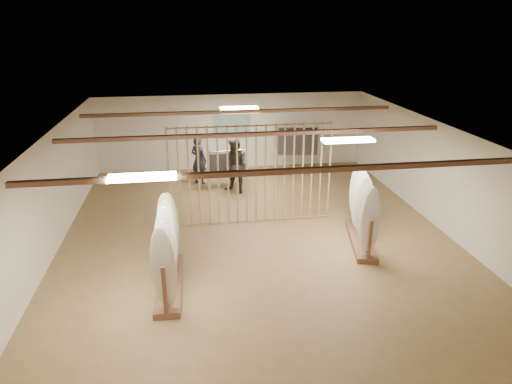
{
  "coord_description": "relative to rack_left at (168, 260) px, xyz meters",
  "views": [
    {
      "loc": [
        -1.67,
        -10.84,
        5.33
      ],
      "look_at": [
        0.0,
        0.0,
        1.2
      ],
      "focal_mm": 32.0,
      "sensor_mm": 36.0,
      "label": 1
    }
  ],
  "objects": [
    {
      "name": "floor",
      "position": [
        2.21,
        2.26,
        -0.64
      ],
      "size": [
        12.0,
        12.0,
        0.0
      ],
      "primitive_type": "plane",
      "color": "olive",
      "rests_on": "ground"
    },
    {
      "name": "ceiling",
      "position": [
        2.21,
        2.26,
        2.16
      ],
      "size": [
        12.0,
        12.0,
        0.0
      ],
      "primitive_type": "plane",
      "rotation": [
        3.14,
        0.0,
        0.0
      ],
      "color": "gray",
      "rests_on": "ground"
    },
    {
      "name": "wall_back",
      "position": [
        2.21,
        8.26,
        0.76
      ],
      "size": [
        12.0,
        0.0,
        12.0
      ],
      "primitive_type": "plane",
      "rotation": [
        1.57,
        0.0,
        0.0
      ],
      "color": "white",
      "rests_on": "ground"
    },
    {
      "name": "wall_front",
      "position": [
        2.21,
        -3.74,
        0.76
      ],
      "size": [
        12.0,
        0.0,
        12.0
      ],
      "primitive_type": "plane",
      "rotation": [
        -1.57,
        0.0,
        0.0
      ],
      "color": "white",
      "rests_on": "ground"
    },
    {
      "name": "wall_left",
      "position": [
        -2.79,
        2.26,
        0.76
      ],
      "size": [
        0.0,
        12.0,
        12.0
      ],
      "primitive_type": "plane",
      "rotation": [
        1.57,
        0.0,
        1.57
      ],
      "color": "white",
      "rests_on": "ground"
    },
    {
      "name": "wall_right",
      "position": [
        7.21,
        2.26,
        0.76
      ],
      "size": [
        0.0,
        12.0,
        12.0
      ],
      "primitive_type": "plane",
      "rotation": [
        1.57,
        0.0,
        -1.57
      ],
      "color": "white",
      "rests_on": "ground"
    },
    {
      "name": "ceiling_slats",
      "position": [
        2.21,
        2.26,
        2.08
      ],
      "size": [
        9.5,
        6.12,
        0.1
      ],
      "primitive_type": "cube",
      "color": "brown",
      "rests_on": "ground"
    },
    {
      "name": "light_panels",
      "position": [
        2.21,
        2.26,
        2.1
      ],
      "size": [
        1.2,
        0.35,
        0.06
      ],
      "primitive_type": "cube",
      "color": "white",
      "rests_on": "ground"
    },
    {
      "name": "bamboo_partition",
      "position": [
        2.21,
        3.06,
        0.76
      ],
      "size": [
        4.45,
        0.05,
        2.78
      ],
      "color": "tan",
      "rests_on": "ground"
    },
    {
      "name": "poster",
      "position": [
        2.21,
        8.24,
        0.96
      ],
      "size": [
        1.4,
        0.03,
        0.9
      ],
      "primitive_type": "cube",
      "color": "teal",
      "rests_on": "ground"
    },
    {
      "name": "rack_left",
      "position": [
        0.0,
        0.0,
        0.0
      ],
      "size": [
        0.58,
        2.34,
        1.88
      ],
      "rotation": [
        0.0,
        0.0,
        -0.03
      ],
      "color": "brown",
      "rests_on": "floor"
    },
    {
      "name": "rack_right",
      "position": [
        4.79,
        1.38,
        -0.02
      ],
      "size": [
        0.97,
        2.33,
        1.83
      ],
      "rotation": [
        0.0,
        0.0,
        -0.21
      ],
      "color": "brown",
      "rests_on": "floor"
    },
    {
      "name": "clothing_rack_a",
      "position": [
        1.82,
        6.03,
        0.22
      ],
      "size": [
        1.24,
        0.41,
        1.33
      ],
      "rotation": [
        0.0,
        0.0,
        0.09
      ],
      "color": "silver",
      "rests_on": "floor"
    },
    {
      "name": "clothing_rack_b",
      "position": [
        4.63,
        7.66,
        0.44
      ],
      "size": [
        1.54,
        0.56,
        1.66
      ],
      "rotation": [
        0.0,
        0.0,
        -0.13
      ],
      "color": "silver",
      "rests_on": "floor"
    },
    {
      "name": "shopper_a",
      "position": [
        0.89,
        6.6,
        0.3
      ],
      "size": [
        0.83,
        0.79,
        1.88
      ],
      "primitive_type": "imported",
      "rotation": [
        0.0,
        0.0,
        2.46
      ],
      "color": "#232229",
      "rests_on": "floor"
    },
    {
      "name": "shopper_b",
      "position": [
        2.04,
        5.5,
        0.38
      ],
      "size": [
        1.25,
        1.23,
        2.05
      ],
      "primitive_type": "imported",
      "rotation": [
        0.0,
        0.0,
        -0.71
      ],
      "color": "#312B26",
      "rests_on": "floor"
    }
  ]
}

